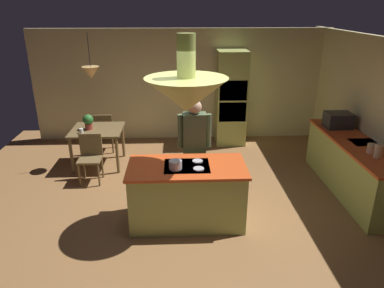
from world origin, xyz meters
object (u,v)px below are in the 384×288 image
object	(u,v)px
kitchen_island	(187,194)
canister_sugar	(372,149)
dining_table	(97,134)
chair_by_back_wall	(104,130)
microwave_on_counter	(338,120)
cooking_pot_on_cooktop	(175,165)
potted_plant_on_table	(88,121)
oven_tower	(231,98)
canister_flour	(378,151)
cup_on_table	(81,131)
chair_facing_island	(90,155)
person_at_island	(194,144)

from	to	relation	value
kitchen_island	canister_sugar	distance (m)	2.91
dining_table	chair_by_back_wall	distance (m)	0.70
microwave_on_counter	cooking_pot_on_cooktop	size ratio (longest dim) A/B	2.56
potted_plant_on_table	chair_by_back_wall	bearing A→B (deg)	78.27
cooking_pot_on_cooktop	chair_by_back_wall	bearing A→B (deg)	117.87
chair_by_back_wall	cooking_pot_on_cooktop	world-z (taller)	cooking_pot_on_cooktop
oven_tower	potted_plant_on_table	bearing A→B (deg)	-158.52
microwave_on_counter	canister_flour	bearing A→B (deg)	-90.00
chair_by_back_wall	microwave_on_counter	world-z (taller)	microwave_on_counter
cooking_pot_on_cooktop	cup_on_table	bearing A→B (deg)	131.66
dining_table	potted_plant_on_table	size ratio (longest dim) A/B	3.27
chair_facing_island	potted_plant_on_table	size ratio (longest dim) A/B	2.90
canister_flour	chair_by_back_wall	bearing A→B (deg)	150.00
oven_tower	person_at_island	distance (m)	2.71
dining_table	canister_sugar	xyz separation A→B (m)	(4.54, -1.76, 0.32)
oven_tower	cup_on_table	distance (m)	3.34
canister_flour	microwave_on_counter	xyz separation A→B (m)	(0.00, 1.41, 0.04)
microwave_on_counter	person_at_island	bearing A→B (deg)	-162.33
person_at_island	canister_flour	size ratio (longest dim) A/B	8.01
microwave_on_counter	chair_by_back_wall	bearing A→B (deg)	165.02
kitchen_island	chair_facing_island	xyz separation A→B (m)	(-1.70, 1.42, 0.05)
person_at_island	canister_flour	distance (m)	2.75
potted_plant_on_table	cup_on_table	xyz separation A→B (m)	(-0.09, -0.21, -0.12)
cooking_pot_on_cooktop	microwave_on_counter	bearing A→B (deg)	29.50
oven_tower	dining_table	world-z (taller)	oven_tower
oven_tower	chair_by_back_wall	world-z (taller)	oven_tower
oven_tower	potted_plant_on_table	size ratio (longest dim) A/B	7.03
dining_table	microwave_on_counter	world-z (taller)	microwave_on_counter
canister_sugar	microwave_on_counter	bearing A→B (deg)	90.00
chair_by_back_wall	cooking_pot_on_cooktop	distance (m)	3.33
oven_tower	canister_flour	world-z (taller)	oven_tower
dining_table	person_at_island	xyz separation A→B (m)	(1.84, -1.39, 0.31)
oven_tower	person_at_island	size ratio (longest dim) A/B	1.26
cup_on_table	kitchen_island	bearing A→B (deg)	-43.96
cup_on_table	microwave_on_counter	distance (m)	4.79
dining_table	potted_plant_on_table	xyz separation A→B (m)	(-0.14, -0.02, 0.27)
potted_plant_on_table	canister_flour	xyz separation A→B (m)	(4.68, -1.92, 0.08)
chair_facing_island	cup_on_table	distance (m)	0.59
cup_on_table	chair_by_back_wall	bearing A→B (deg)	75.32
dining_table	cup_on_table	distance (m)	0.36
potted_plant_on_table	canister_sugar	size ratio (longest dim) A/B	2.05
oven_tower	chair_by_back_wall	bearing A→B (deg)	-170.64
oven_tower	canister_sugar	world-z (taller)	oven_tower
kitchen_island	chair_by_back_wall	size ratio (longest dim) A/B	1.94
cooking_pot_on_cooktop	dining_table	bearing A→B (deg)	124.63
dining_table	potted_plant_on_table	distance (m)	0.31
oven_tower	person_at_island	bearing A→B (deg)	-110.68
oven_tower	cooking_pot_on_cooktop	world-z (taller)	oven_tower
dining_table	canister_flour	xyz separation A→B (m)	(4.54, -1.94, 0.36)
canister_flour	cup_on_table	bearing A→B (deg)	160.32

